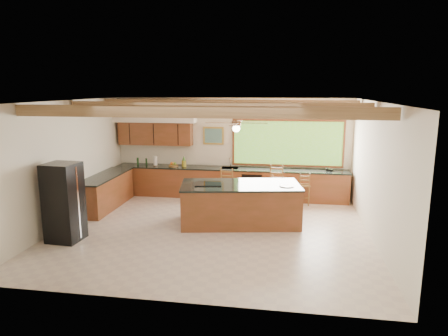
# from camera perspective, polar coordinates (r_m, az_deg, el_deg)

# --- Properties ---
(ground) EXTENTS (7.20, 7.20, 0.00)m
(ground) POSITION_cam_1_polar(r_m,az_deg,el_deg) (9.51, -1.73, -8.87)
(ground) COLOR beige
(ground) RESTS_ON ground
(room_shell) EXTENTS (7.27, 6.54, 3.02)m
(room_shell) POSITION_cam_1_polar(r_m,az_deg,el_deg) (9.66, -2.08, 4.97)
(room_shell) COLOR beige
(room_shell) RESTS_ON ground
(counter_run) EXTENTS (7.12, 3.10, 1.25)m
(counter_run) POSITION_cam_1_polar(r_m,az_deg,el_deg) (11.90, -3.37, -2.38)
(counter_run) COLOR brown
(counter_run) RESTS_ON ground
(island) EXTENTS (3.05, 1.82, 1.02)m
(island) POSITION_cam_1_polar(r_m,az_deg,el_deg) (9.83, 2.34, -5.12)
(island) COLOR brown
(island) RESTS_ON ground
(refrigerator) EXTENTS (0.71, 0.69, 1.72)m
(refrigerator) POSITION_cam_1_polar(r_m,az_deg,el_deg) (9.32, -21.91, -4.57)
(refrigerator) COLOR black
(refrigerator) RESTS_ON ground
(bar_stool_a) EXTENTS (0.46, 0.46, 1.15)m
(bar_stool_a) POSITION_cam_1_polar(r_m,az_deg,el_deg) (11.10, 0.59, -2.22)
(bar_stool_a) COLOR brown
(bar_stool_a) RESTS_ON ground
(bar_stool_b) EXTENTS (0.45, 0.45, 1.01)m
(bar_stool_b) POSITION_cam_1_polar(r_m,az_deg,el_deg) (10.88, 7.94, -3.07)
(bar_stool_b) COLOR brown
(bar_stool_b) RESTS_ON ground
(bar_stool_c) EXTENTS (0.49, 0.49, 1.19)m
(bar_stool_c) POSITION_cam_1_polar(r_m,az_deg,el_deg) (11.45, 7.66, -1.79)
(bar_stool_c) COLOR brown
(bar_stool_c) RESTS_ON ground
(bar_stool_d) EXTENTS (0.38, 0.38, 0.95)m
(bar_stool_d) POSITION_cam_1_polar(r_m,az_deg,el_deg) (11.50, 11.30, -2.56)
(bar_stool_d) COLOR brown
(bar_stool_d) RESTS_ON ground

